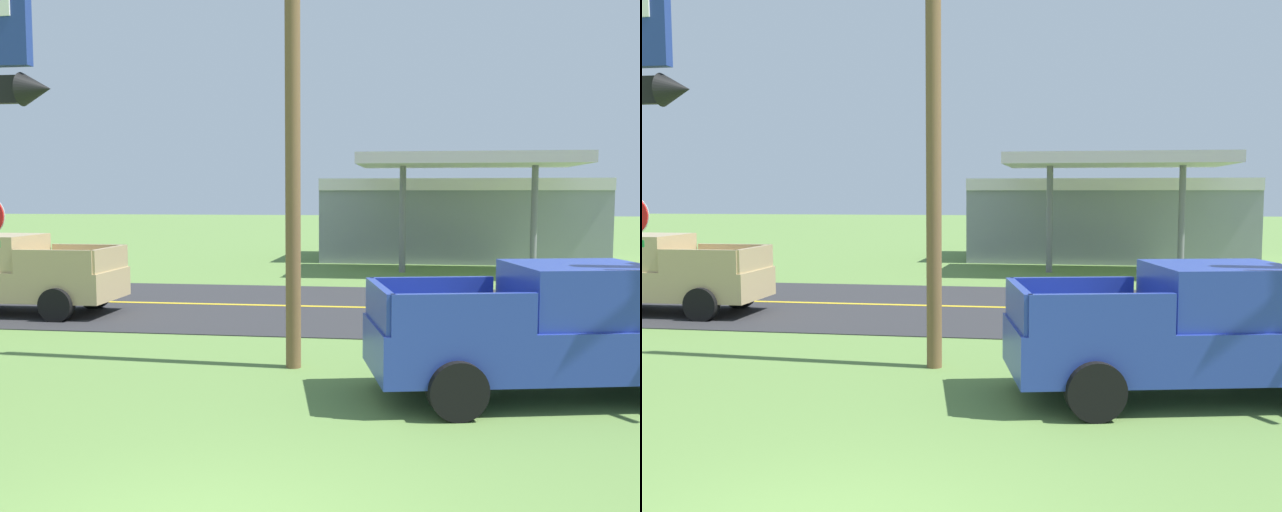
# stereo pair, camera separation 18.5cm
# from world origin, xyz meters

# --- Properties ---
(road_asphalt) EXTENTS (140.00, 8.00, 0.02)m
(road_asphalt) POSITION_xyz_m (0.00, 13.00, 0.01)
(road_asphalt) COLOR #2B2B2D
(road_asphalt) RESTS_ON ground
(road_centre_line) EXTENTS (126.00, 0.20, 0.01)m
(road_centre_line) POSITION_xyz_m (0.00, 13.00, 0.02)
(road_centre_line) COLOR gold
(road_centre_line) RESTS_ON road_asphalt
(utility_pole) EXTENTS (2.14, 0.26, 9.09)m
(utility_pole) POSITION_xyz_m (-0.26, 6.54, 4.88)
(utility_pole) COLOR brown
(utility_pole) RESTS_ON ground
(gas_station) EXTENTS (12.00, 11.50, 4.40)m
(gas_station) POSITION_xyz_m (3.66, 27.29, 1.94)
(gas_station) COLOR gray
(gas_station) RESTS_ON ground
(pickup_blue_parked_on_lawn) EXTENTS (5.50, 3.05, 1.96)m
(pickup_blue_parked_on_lawn) POSITION_xyz_m (3.81, 5.33, 0.96)
(pickup_blue_parked_on_lawn) COLOR #233893
(pickup_blue_parked_on_lawn) RESTS_ON ground
(pickup_tan_on_road) EXTENTS (5.20, 2.24, 1.96)m
(pickup_tan_on_road) POSITION_xyz_m (-8.13, 11.00, 0.96)
(pickup_tan_on_road) COLOR tan
(pickup_tan_on_road) RESTS_ON ground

